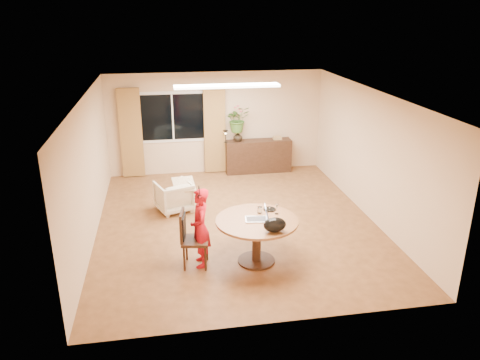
% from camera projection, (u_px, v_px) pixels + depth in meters
% --- Properties ---
extents(floor, '(6.50, 6.50, 0.00)m').
position_uv_depth(floor, '(237.00, 223.00, 9.47)').
color(floor, brown).
rests_on(floor, ground).
extents(ceiling, '(6.50, 6.50, 0.00)m').
position_uv_depth(ceiling, '(236.00, 94.00, 8.57)').
color(ceiling, white).
rests_on(ceiling, wall_back).
extents(wall_back, '(5.50, 0.00, 5.50)m').
position_uv_depth(wall_back, '(216.00, 123.00, 12.02)').
color(wall_back, '#D2AF88').
rests_on(wall_back, floor).
extents(wall_left, '(0.00, 6.50, 6.50)m').
position_uv_depth(wall_left, '(89.00, 169.00, 8.58)').
color(wall_left, '#D2AF88').
rests_on(wall_left, floor).
extents(wall_right, '(0.00, 6.50, 6.50)m').
position_uv_depth(wall_right, '(370.00, 155.00, 9.45)').
color(wall_right, '#D2AF88').
rests_on(wall_right, floor).
extents(window, '(1.70, 0.03, 1.30)m').
position_uv_depth(window, '(173.00, 117.00, 11.76)').
color(window, white).
rests_on(window, wall_back).
extents(curtain_left, '(0.55, 0.08, 2.25)m').
position_uv_depth(curtain_left, '(131.00, 133.00, 11.65)').
color(curtain_left, olive).
rests_on(curtain_left, wall_back).
extents(curtain_right, '(0.55, 0.08, 2.25)m').
position_uv_depth(curtain_right, '(215.00, 130.00, 11.98)').
color(curtain_right, olive).
rests_on(curtain_right, wall_back).
extents(ceiling_panel, '(2.20, 0.35, 0.05)m').
position_uv_depth(ceiling_panel, '(227.00, 86.00, 9.69)').
color(ceiling_panel, white).
rests_on(ceiling_panel, ceiling).
extents(dining_table, '(1.38, 1.38, 0.79)m').
position_uv_depth(dining_table, '(257.00, 229.00, 7.82)').
color(dining_table, brown).
rests_on(dining_table, floor).
extents(dining_chair, '(0.54, 0.51, 0.99)m').
position_uv_depth(dining_chair, '(195.00, 239.00, 7.74)').
color(dining_chair, black).
rests_on(dining_chair, floor).
extents(child, '(0.50, 0.33, 1.36)m').
position_uv_depth(child, '(200.00, 228.00, 7.71)').
color(child, red).
rests_on(child, floor).
extents(laptop, '(0.42, 0.31, 0.26)m').
position_uv_depth(laptop, '(256.00, 213.00, 7.71)').
color(laptop, '#B7B7BC').
rests_on(laptop, dining_table).
extents(tumbler, '(0.08, 0.08, 0.12)m').
position_uv_depth(tumbler, '(260.00, 210.00, 7.98)').
color(tumbler, white).
rests_on(tumbler, dining_table).
extents(wine_glass, '(0.08, 0.08, 0.18)m').
position_uv_depth(wine_glass, '(277.00, 209.00, 7.95)').
color(wine_glass, white).
rests_on(wine_glass, dining_table).
extents(pot_lid, '(0.25, 0.25, 0.04)m').
position_uv_depth(pot_lid, '(270.00, 209.00, 8.13)').
color(pot_lid, white).
rests_on(pot_lid, dining_table).
extents(handbag, '(0.40, 0.28, 0.24)m').
position_uv_depth(handbag, '(275.00, 225.00, 7.30)').
color(handbag, black).
rests_on(handbag, dining_table).
extents(armchair, '(0.89, 0.90, 0.65)m').
position_uv_depth(armchair, '(174.00, 196.00, 9.94)').
color(armchair, beige).
rests_on(armchair, floor).
extents(throw, '(0.50, 0.59, 0.03)m').
position_uv_depth(throw, '(184.00, 181.00, 9.84)').
color(throw, beige).
rests_on(throw, armchair).
extents(sideboard, '(1.71, 0.42, 0.86)m').
position_uv_depth(sideboard, '(258.00, 156.00, 12.27)').
color(sideboard, black).
rests_on(sideboard, floor).
extents(vase, '(0.30, 0.30, 0.25)m').
position_uv_depth(vase, '(238.00, 137.00, 12.00)').
color(vase, black).
rests_on(vase, sideboard).
extents(bouquet, '(0.69, 0.63, 0.66)m').
position_uv_depth(bouquet, '(238.00, 119.00, 11.84)').
color(bouquet, '#295F23').
rests_on(bouquet, vase).
extents(book_stack, '(0.25, 0.21, 0.09)m').
position_uv_depth(book_stack, '(277.00, 138.00, 12.19)').
color(book_stack, '#8F6B49').
rests_on(book_stack, sideboard).
extents(desk_lamp, '(0.17, 0.17, 0.33)m').
position_uv_depth(desk_lamp, '(226.00, 136.00, 11.88)').
color(desk_lamp, black).
rests_on(desk_lamp, sideboard).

